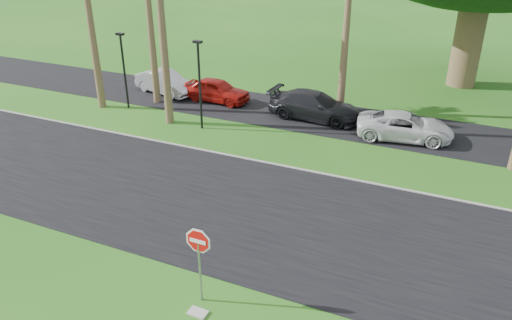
{
  "coord_description": "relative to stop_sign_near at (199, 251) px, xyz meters",
  "views": [
    {
      "loc": [
        6.56,
        -12.72,
        10.19
      ],
      "look_at": [
        -0.34,
        2.82,
        1.8
      ],
      "focal_mm": 35.0,
      "sensor_mm": 36.0,
      "label": 1
    }
  ],
  "objects": [
    {
      "name": "curb",
      "position": [
        -0.5,
        9.05,
        -1.74
      ],
      "size": [
        120.0,
        0.12,
        0.06
      ],
      "primitive_type": "cube",
      "color": "gray",
      "rests_on": "ground"
    },
    {
      "name": "car_minivan",
      "position": [
        3.51,
        14.42,
        -1.12
      ],
      "size": [
        5.0,
        2.9,
        1.31
      ],
      "primitive_type": "imported",
      "rotation": [
        0.0,
        0.0,
        1.73
      ],
      "color": "silver",
      "rests_on": "ground"
    },
    {
      "name": "ground",
      "position": [
        -0.5,
        3.0,
        -1.77
      ],
      "size": [
        120.0,
        120.0,
        0.0
      ],
      "primitive_type": "plane",
      "color": "#1F5615",
      "rests_on": "ground"
    },
    {
      "name": "car_red",
      "position": [
        -7.75,
        15.57,
        -1.08
      ],
      "size": [
        4.13,
        1.81,
        1.38
      ],
      "primitive_type": "imported",
      "rotation": [
        0.0,
        0.0,
        1.53
      ],
      "color": "#9C120D",
      "rests_on": "ground"
    },
    {
      "name": "streetlight_left",
      "position": [
        -12.0,
        12.5,
        0.72
      ],
      "size": [
        0.45,
        0.25,
        4.34
      ],
      "color": "black",
      "rests_on": "ground"
    },
    {
      "name": "road",
      "position": [
        -0.5,
        5.0,
        -1.76
      ],
      "size": [
        120.0,
        8.0,
        0.02
      ],
      "primitive_type": "cube",
      "color": "black",
      "rests_on": "ground"
    },
    {
      "name": "car_dark",
      "position": [
        -1.49,
        15.21,
        -1.03
      ],
      "size": [
        5.21,
        2.31,
        1.49
      ],
      "primitive_type": "imported",
      "rotation": [
        0.0,
        0.0,
        1.53
      ],
      "color": "black",
      "rests_on": "ground"
    },
    {
      "name": "streetlight_right",
      "position": [
        -6.5,
        11.5,
        0.88
      ],
      "size": [
        0.45,
        0.25,
        4.64
      ],
      "color": "black",
      "rests_on": "ground"
    },
    {
      "name": "stop_sign_near",
      "position": [
        0.0,
        0.0,
        0.0
      ],
      "size": [
        1.05,
        0.07,
        2.62
      ],
      "color": "gray",
      "rests_on": "ground"
    },
    {
      "name": "car_silver",
      "position": [
        -11.39,
        15.55,
        -1.07
      ],
      "size": [
        4.51,
        2.53,
        1.41
      ],
      "primitive_type": "imported",
      "rotation": [
        0.0,
        0.0,
        1.31
      ],
      "color": "#B0B2B8",
      "rests_on": "ground"
    },
    {
      "name": "utility_slab",
      "position": [
        0.18,
        -0.54,
        -1.74
      ],
      "size": [
        0.56,
        0.37,
        0.06
      ],
      "primitive_type": "cube",
      "rotation": [
        0.0,
        0.0,
        -0.03
      ],
      "color": "#A4A39C",
      "rests_on": "ground"
    },
    {
      "name": "parking_strip",
      "position": [
        -0.5,
        15.5,
        -1.76
      ],
      "size": [
        120.0,
        5.0,
        0.02
      ],
      "primitive_type": "cube",
      "color": "black",
      "rests_on": "ground"
    }
  ]
}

